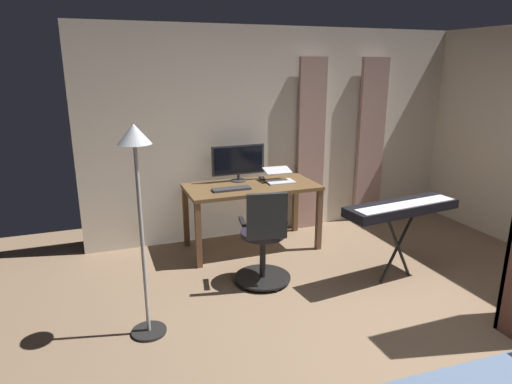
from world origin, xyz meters
TOP-DOWN VIEW (x-y plane):
  - ground_plane at (0.00, 0.00)m, footprint 7.33×7.33m
  - back_room_partition at (0.00, -2.82)m, footprint 4.87×0.10m
  - curtain_left_panel at (-1.27, -2.71)m, footprint 0.39×0.06m
  - curtain_right_panel at (-0.37, -2.71)m, footprint 0.36×0.06m
  - desk at (0.57, -2.31)m, footprint 1.50×0.72m
  - office_chair at (0.77, -1.40)m, footprint 0.56×0.56m
  - computer_monitor at (0.65, -2.55)m, footprint 0.64×0.18m
  - computer_keyboard at (0.85, -2.20)m, footprint 0.43×0.13m
  - laptop at (0.22, -2.34)m, footprint 0.33×0.33m
  - cell_phone_by_monitor at (0.35, -2.56)m, footprint 0.10×0.16m
  - piano_keyboard at (-0.51, -1.04)m, footprint 1.22×0.45m
  - floor_lamp at (1.95, -0.95)m, footprint 0.28×0.28m

SIDE VIEW (x-z plane):
  - ground_plane at x=0.00m, z-range 0.00..0.00m
  - office_chair at x=0.77m, z-range -0.03..0.93m
  - desk at x=0.57m, z-range 0.29..1.04m
  - piano_keyboard at x=-0.51m, z-range 0.34..1.15m
  - cell_phone_by_monitor at x=0.35m, z-range 0.76..0.77m
  - computer_keyboard at x=0.85m, z-range 0.76..0.78m
  - laptop at x=0.22m, z-range 0.74..0.89m
  - computer_monitor at x=0.65m, z-range 0.79..1.22m
  - curtain_left_panel at x=-1.27m, z-range 0.00..2.18m
  - curtain_right_panel at x=-0.37m, z-range 0.00..2.18m
  - back_room_partition at x=0.00m, z-range 0.00..2.53m
  - floor_lamp at x=1.95m, z-range 0.42..2.11m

